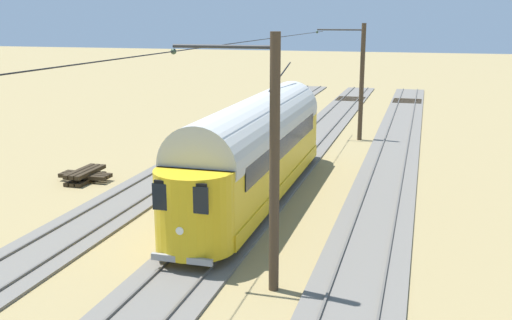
# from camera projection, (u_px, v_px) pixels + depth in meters

# --- Properties ---
(ground_plane) EXTENTS (220.00, 220.00, 0.00)m
(ground_plane) POSITION_uv_depth(u_px,v_px,m) (264.00, 190.00, 26.53)
(ground_plane) COLOR #937F51
(track_streetcar_siding) EXTENTS (2.80, 80.00, 0.18)m
(track_streetcar_siding) POSITION_uv_depth(u_px,v_px,m) (382.00, 196.00, 25.45)
(track_streetcar_siding) COLOR #666059
(track_streetcar_siding) RESTS_ON ground
(track_adjacent_siding) EXTENTS (2.80, 80.00, 0.18)m
(track_adjacent_siding) POSITION_uv_depth(u_px,v_px,m) (266.00, 187.00, 26.81)
(track_adjacent_siding) COLOR #666059
(track_adjacent_siding) RESTS_ON ground
(track_third_siding) EXTENTS (2.80, 80.00, 0.18)m
(track_third_siding) POSITION_uv_depth(u_px,v_px,m) (162.00, 179.00, 28.17)
(track_third_siding) COLOR #666059
(track_third_siding) RESTS_ON ground
(vintage_streetcar) EXTENTS (2.65, 16.33, 5.13)m
(vintage_streetcar) POSITION_uv_depth(u_px,v_px,m) (256.00, 147.00, 24.73)
(vintage_streetcar) COLOR gold
(vintage_streetcar) RESTS_ON ground
(catenary_pole_foreground) EXTENTS (3.06, 0.28, 7.15)m
(catenary_pole_foreground) POSITION_uv_depth(u_px,v_px,m) (360.00, 80.00, 36.48)
(catenary_pole_foreground) COLOR #423323
(catenary_pole_foreground) RESTS_ON ground
(catenary_pole_mid_near) EXTENTS (3.06, 0.28, 7.15)m
(catenary_pole_mid_near) POSITION_uv_depth(u_px,v_px,m) (271.00, 161.00, 16.00)
(catenary_pole_mid_near) COLOR #423323
(catenary_pole_mid_near) RESTS_ON ground
(overhead_wire_run) EXTENTS (2.85, 47.81, 0.18)m
(overhead_wire_run) POSITION_uv_depth(u_px,v_px,m) (187.00, 50.00, 16.80)
(overhead_wire_run) COLOR black
(overhead_wire_run) RESTS_ON ground
(spare_tie_stack) EXTENTS (2.40, 2.40, 0.54)m
(spare_tie_stack) POSITION_uv_depth(u_px,v_px,m) (85.00, 175.00, 27.93)
(spare_tie_stack) COLOR #2D2316
(spare_tie_stack) RESTS_ON ground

